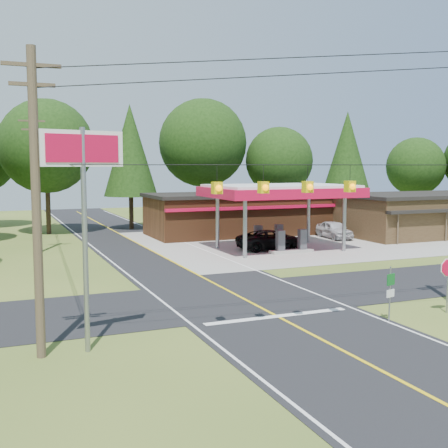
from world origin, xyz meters
name	(u,v)px	position (x,y,z in m)	size (l,w,h in m)	color
ground	(242,298)	(0.00, 0.00, 0.00)	(120.00, 120.00, 0.00)	#445D20
main_highway	(242,298)	(0.00, 0.00, 0.01)	(8.00, 120.00, 0.02)	black
cross_road	(242,298)	(0.00, 0.00, 0.01)	(70.00, 7.00, 0.02)	black
lane_center_yellow	(242,298)	(0.00, 0.00, 0.03)	(0.15, 110.00, 0.00)	yellow
gas_canopy	(280,193)	(9.00, 13.00, 4.27)	(10.60, 7.40, 4.88)	gray
convenience_store	(238,214)	(10.00, 22.98, 1.92)	(16.40, 7.55, 3.80)	#5A3119
strip_building	(446,213)	(28.00, 15.98, 1.91)	(20.40, 8.75, 3.80)	#3C2A18
utility_pole_near_left	(36,199)	(-9.50, -5.00, 5.20)	(1.80, 0.30, 10.00)	#473828
utility_pole_far_left	(34,181)	(-8.00, 18.00, 5.20)	(1.80, 0.30, 10.00)	#473828
utility_pole_north	(37,181)	(-6.50, 35.00, 4.75)	(0.30, 0.30, 9.50)	#473828
overhead_beacons	(286,167)	(-1.00, -6.00, 6.21)	(17.04, 2.04, 1.03)	black
treeline_backdrop	(136,152)	(0.82, 24.01, 7.49)	(70.27, 51.59, 13.30)	#332316
suv_car	(272,240)	(8.50, 13.29, 0.73)	(5.29, 5.29, 1.47)	black
sedan_car	(334,230)	(16.50, 17.00, 0.75)	(4.42, 4.42, 1.51)	silver
big_stop_sign	(84,184)	(-8.00, -5.01, 5.66)	(2.75, 0.66, 7.52)	gray
octagonal_stop_sign	(448,272)	(7.00, -5.82, 1.78)	(0.83, 0.11, 2.39)	gray
route_sign_post	(390,289)	(3.80, -6.02, 1.35)	(0.46, 0.14, 2.26)	gray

